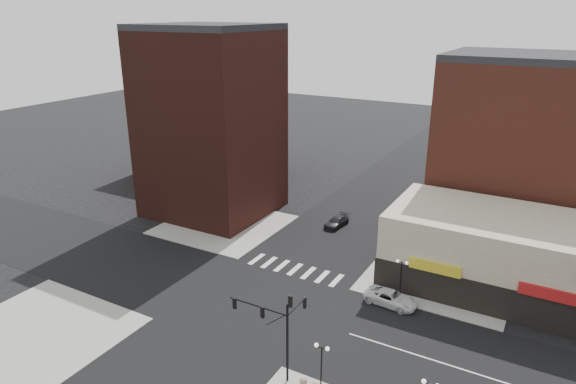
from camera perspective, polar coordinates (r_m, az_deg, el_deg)
The scene contains 15 objects.
ground at distance 52.01m, azimuth -3.57°, elevation -12.34°, with size 240.00×240.00×0.00m, color black.
road_ew at distance 52.00m, azimuth -3.57°, elevation -12.33°, with size 200.00×14.00×0.02m, color black.
road_ns at distance 52.00m, azimuth -3.57°, elevation -12.33°, with size 14.00×200.00×0.02m, color black.
sidewalk_nw at distance 69.97m, azimuth -7.14°, elevation -3.62°, with size 15.00×15.00×0.12m, color gray.
sidewalk_ne at distance 59.01m, azimuth 16.53°, elevation -8.98°, with size 15.00×15.00×0.12m, color gray.
sidewalk_sw at distance 52.55m, azimuth -26.73°, elevation -14.22°, with size 15.00×15.00×0.12m, color gray.
building_nw at distance 71.86m, azimuth -8.58°, elevation 7.36°, with size 16.00×15.00×25.00m, color #3D1913.
building_nw_low at distance 93.02m, azimuth -8.92°, elevation 6.03°, with size 20.00×18.00×12.00m, color #3D1913.
building_ne_midrise at distance 68.53m, azimuth 24.06°, elevation 3.97°, with size 18.00×15.00×22.00m, color brown.
building_ne_row at distance 57.27m, azimuth 23.32°, elevation -7.10°, with size 24.20×12.20×8.00m.
traffic_signal at distance 40.51m, azimuth -1.03°, elevation -14.19°, with size 5.59×3.09×7.77m.
street_lamp_se_a at distance 39.93m, azimuth 3.75°, elevation -17.75°, with size 1.22×0.32×4.16m.
street_lamp_ne at distance 52.40m, azimuth 12.50°, elevation -8.40°, with size 1.22×0.32×4.16m.
white_suv at distance 52.49m, azimuth 11.36°, elevation -11.48°, with size 2.41×5.22×1.45m, color white.
dark_sedan_north at distance 69.15m, azimuth 5.42°, elevation -3.31°, with size 1.83×4.49×1.30m, color black.
Camera 1 is at (24.37, -36.79, 27.52)m, focal length 32.00 mm.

